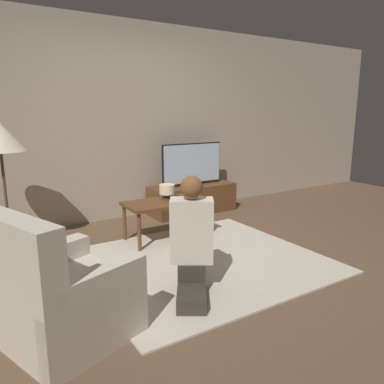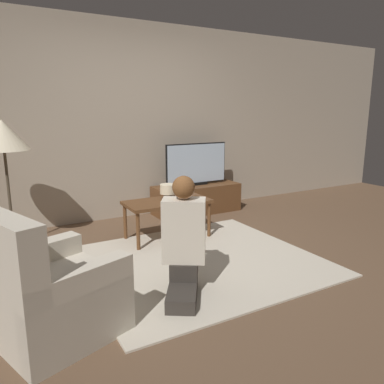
{
  "view_description": "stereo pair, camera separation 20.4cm",
  "coord_description": "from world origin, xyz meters",
  "px_view_note": "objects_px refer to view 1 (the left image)",
  "views": [
    {
      "loc": [
        -1.92,
        -2.85,
        1.46
      ],
      "look_at": [
        0.25,
        0.58,
        0.57
      ],
      "focal_mm": 35.0,
      "sensor_mm": 36.0,
      "label": 1
    },
    {
      "loc": [
        -1.75,
        -2.95,
        1.46
      ],
      "look_at": [
        0.25,
        0.58,
        0.57
      ],
      "focal_mm": 35.0,
      "sensor_mm": 36.0,
      "label": 2
    }
  ],
  "objects_px": {
    "tv": "(192,164)",
    "person_kneeling": "(192,238)",
    "table_lamp": "(167,190)",
    "armchair": "(61,298)",
    "coffee_table": "(167,205)"
  },
  "relations": [
    {
      "from": "tv",
      "to": "coffee_table",
      "type": "relative_size",
      "value": 1.0
    },
    {
      "from": "armchair",
      "to": "person_kneeling",
      "type": "xyz_separation_m",
      "value": [
        1.05,
        0.1,
        0.18
      ]
    },
    {
      "from": "armchair",
      "to": "tv",
      "type": "bearing_deg",
      "value": -66.89
    },
    {
      "from": "coffee_table",
      "to": "person_kneeling",
      "type": "height_order",
      "value": "person_kneeling"
    },
    {
      "from": "tv",
      "to": "coffee_table",
      "type": "bearing_deg",
      "value": -136.03
    },
    {
      "from": "tv",
      "to": "armchair",
      "type": "height_order",
      "value": "tv"
    },
    {
      "from": "table_lamp",
      "to": "tv",
      "type": "bearing_deg",
      "value": 42.86
    },
    {
      "from": "coffee_table",
      "to": "table_lamp",
      "type": "height_order",
      "value": "table_lamp"
    },
    {
      "from": "coffee_table",
      "to": "person_kneeling",
      "type": "distance_m",
      "value": 1.31
    },
    {
      "from": "armchair",
      "to": "table_lamp",
      "type": "distance_m",
      "value": 2.1
    },
    {
      "from": "tv",
      "to": "person_kneeling",
      "type": "xyz_separation_m",
      "value": [
        -1.31,
        -2.07,
        -0.24
      ]
    },
    {
      "from": "table_lamp",
      "to": "person_kneeling",
      "type": "bearing_deg",
      "value": -110.65
    },
    {
      "from": "armchair",
      "to": "coffee_table",
      "type": "bearing_deg",
      "value": -67.74
    },
    {
      "from": "coffee_table",
      "to": "person_kneeling",
      "type": "bearing_deg",
      "value": -109.93
    },
    {
      "from": "tv",
      "to": "person_kneeling",
      "type": "height_order",
      "value": "tv"
    }
  ]
}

